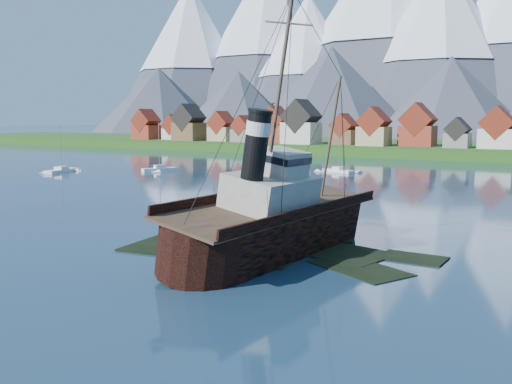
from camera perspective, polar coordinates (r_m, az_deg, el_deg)
The scene contains 9 objects.
ground at distance 57.91m, azimuth -0.51°, elevation -5.79°, with size 1400.00×1400.00×0.00m, color #1B354C.
shoal at distance 58.88m, azimuth 2.09°, elevation -5.92°, with size 31.71×21.24×1.14m.
shore_bank at distance 220.01m, azimuth 24.08°, elevation 3.40°, with size 600.00×80.00×3.20m, color #1D4D16.
seawall at distance 182.54m, azimuth 22.39°, elevation 2.77°, with size 600.00×2.50×2.00m, color #3F3D38.
town at distance 209.57m, azimuth 14.47°, elevation 6.10°, with size 250.96×16.69×17.30m.
tugboat_wreck at distance 57.29m, azimuth 2.42°, elevation -2.66°, with size 7.52×32.42×25.69m.
sailboat_a at distance 146.22m, azimuth -18.87°, elevation 1.99°, with size 4.49×10.18×12.07m.
sailboat_b at distance 143.52m, azimuth -9.63°, elevation 2.21°, with size 5.93×8.78×12.68m.
sailboat_c at distance 139.45m, azimuth 8.24°, elevation 2.07°, with size 8.98×5.18×11.32m.
Camera 1 is at (30.31, -47.51, 13.34)m, focal length 40.00 mm.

